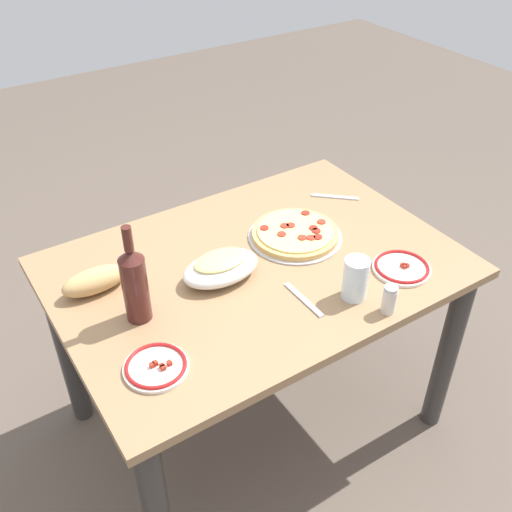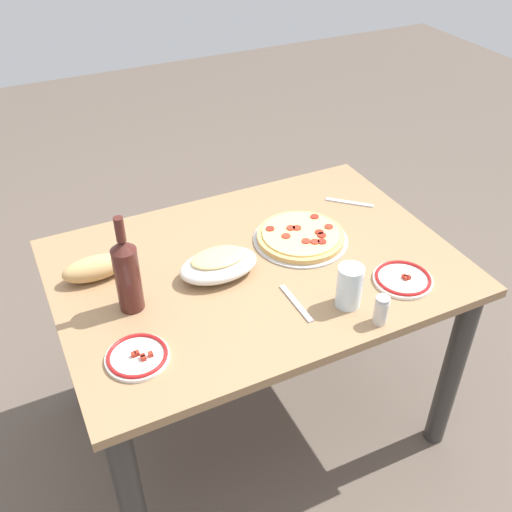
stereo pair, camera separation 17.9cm
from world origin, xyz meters
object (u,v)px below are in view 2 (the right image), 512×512
Objects in this scene: pepperoni_pizza at (301,237)px; wine_bottle at (127,273)px; baked_pasta_dish at (219,264)px; side_plate_far at (403,279)px; side_plate_near at (138,356)px; spice_shaker at (381,310)px; dining_table at (256,295)px; water_glass at (349,286)px; bread_loaf at (95,268)px.

pepperoni_pizza is 1.03× the size of wine_bottle.
wine_bottle is at bearing -174.85° from baked_pasta_dish.
wine_bottle reaches higher than side_plate_far.
side_plate_far is at bearing -2.83° from side_plate_near.
wine_bottle is at bearing -172.55° from pepperoni_pizza.
wine_bottle is 1.80× the size of side_plate_near.
spice_shaker is (0.63, -0.15, 0.03)m from side_plate_near.
water_glass is at bearing -61.58° from dining_table.
baked_pasta_dish is 2.76× the size of spice_shaker.
baked_pasta_dish is 0.49m from spice_shaker.
bread_loaf is at bearing 162.42° from dining_table.
wine_bottle is 3.42× the size of spice_shaker.
water_glass is (-0.03, -0.33, 0.05)m from pepperoni_pizza.
side_plate_far is 0.92× the size of bread_loaf.
dining_table is 0.46m from side_plate_far.
side_plate_near is (-0.63, -0.28, -0.01)m from pepperoni_pizza.
side_plate_near is 0.37m from bread_loaf.
side_plate_near is at bearing -87.56° from bread_loaf.
wine_bottle is 0.61m from water_glass.
dining_table is 3.96× the size of pepperoni_pizza.
wine_bottle is at bearing -176.15° from dining_table.
wine_bottle is at bearing 155.28° from water_glass.
water_glass is at bearing -95.76° from pepperoni_pizza.
bread_loaf is at bearing 92.44° from side_plate_near.
dining_table is 6.34× the size of bread_loaf.
side_plate_near and side_plate_far have the same top height.
side_plate_near is 0.80m from side_plate_far.
side_plate_far is (0.80, -0.04, -0.00)m from side_plate_near.
baked_pasta_dish is 0.39m from water_glass.
baked_pasta_dish is (-0.12, -0.00, 0.17)m from dining_table.
water_glass is 1.47× the size of spice_shaker.
spice_shaker is at bearing -145.17° from side_plate_far.
water_glass is at bearing -175.94° from side_plate_far.
pepperoni_pizza reaches higher than side_plate_far.
dining_table is at bearing 3.85° from wine_bottle.
wine_bottle is (-0.58, -0.08, 0.11)m from pepperoni_pizza.
wine_bottle is 0.69m from spice_shaker.
bread_loaf is (-0.06, 0.17, -0.08)m from wine_bottle.
baked_pasta_dish is 0.37m from bread_loaf.
dining_table is 0.21m from baked_pasta_dish.
wine_bottle reaches higher than baked_pasta_dish.
wine_bottle reaches higher than spice_shaker.
side_plate_near reaches higher than dining_table.
bread_loaf is (-0.34, 0.15, -0.00)m from baked_pasta_dish.
baked_pasta_dish reaches higher than bread_loaf.
water_glass reaches higher than side_plate_far.
wine_bottle is 1.69× the size of side_plate_far.
side_plate_near is at bearing -152.96° from dining_table.
water_glass is 0.73× the size of side_plate_far.
side_plate_near is at bearing -144.96° from baked_pasta_dish.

